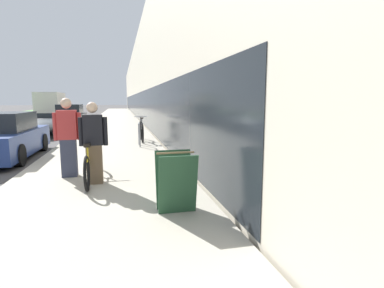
# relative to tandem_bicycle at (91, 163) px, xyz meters

# --- Properties ---
(sidewalk_slab) EXTENTS (3.75, 70.00, 0.10)m
(sidewalk_slab) POSITION_rel_tandem_bicycle_xyz_m (0.20, 20.01, -0.41)
(sidewalk_slab) COLOR #B2AA99
(sidewalk_slab) RESTS_ON ground
(storefront_facade) EXTENTS (10.01, 70.00, 6.98)m
(storefront_facade) POSITION_rel_tandem_bicycle_xyz_m (7.11, 28.01, 3.02)
(storefront_facade) COLOR beige
(storefront_facade) RESTS_ON ground
(tandem_bicycle) EXTENTS (0.52, 2.33, 0.84)m
(tandem_bicycle) POSITION_rel_tandem_bicycle_xyz_m (0.00, 0.00, 0.00)
(tandem_bicycle) COLOR black
(tandem_bicycle) RESTS_ON sidewalk_slab
(person_rider) EXTENTS (0.55, 0.21, 1.61)m
(person_rider) POSITION_rel_tandem_bicycle_xyz_m (0.10, -0.29, 0.45)
(person_rider) COLOR brown
(person_rider) RESTS_ON sidewalk_slab
(person_bystander) EXTENTS (0.58, 0.23, 1.69)m
(person_bystander) POSITION_rel_tandem_bicycle_xyz_m (-0.48, 0.41, 0.49)
(person_bystander) COLOR #33384C
(person_bystander) RESTS_ON sidewalk_slab
(bike_rack_hoop) EXTENTS (0.05, 0.60, 0.84)m
(bike_rack_hoop) POSITION_rel_tandem_bicycle_xyz_m (1.27, 4.48, 0.15)
(bike_rack_hoop) COLOR gray
(bike_rack_hoop) RESTS_ON sidewalk_slab
(cruiser_bike_nearest) EXTENTS (0.52, 1.78, 0.99)m
(cruiser_bike_nearest) POSITION_rel_tandem_bicycle_xyz_m (1.43, 5.78, 0.05)
(cruiser_bike_nearest) COLOR black
(cruiser_bike_nearest) RESTS_ON sidewalk_slab
(sandwich_board_sign) EXTENTS (0.56, 0.56, 0.90)m
(sandwich_board_sign) POSITION_rel_tandem_bicycle_xyz_m (1.40, -2.14, 0.09)
(sandwich_board_sign) COLOR #23472D
(sandwich_board_sign) RESTS_ON sidewalk_slab
(parked_sedan_curbside) EXTENTS (1.93, 4.22, 1.39)m
(parked_sedan_curbside) POSITION_rel_tandem_bicycle_xyz_m (-2.90, 3.55, 0.18)
(parked_sedan_curbside) COLOR navy
(parked_sedan_curbside) RESTS_ON ground
(vintage_roadster_curbside) EXTENTS (1.83, 4.06, 1.10)m
(vintage_roadster_curbside) POSITION_rel_tandem_bicycle_xyz_m (-2.99, 9.64, 0.02)
(vintage_roadster_curbside) COLOR #4C5156
(vintage_roadster_curbside) RESTS_ON ground
(parked_sedan_far) EXTENTS (1.84, 4.49, 1.47)m
(parked_sedan_far) POSITION_rel_tandem_bicycle_xyz_m (-2.81, 16.07, 0.20)
(parked_sedan_far) COLOR black
(parked_sedan_far) RESTS_ON ground
(moving_truck) EXTENTS (2.54, 7.03, 2.62)m
(moving_truck) POSITION_rel_tandem_bicycle_xyz_m (-7.20, 31.89, 0.87)
(moving_truck) COLOR orange
(moving_truck) RESTS_ON ground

